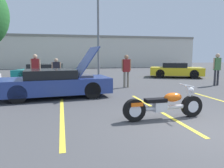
# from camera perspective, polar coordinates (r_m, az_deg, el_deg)

# --- Properties ---
(ground_plane) EXTENTS (80.00, 80.00, 0.00)m
(ground_plane) POSITION_cam_1_polar(r_m,az_deg,el_deg) (5.81, 23.23, -10.89)
(ground_plane) COLOR #474749
(parking_stripe_foreground) EXTENTS (0.12, 5.04, 0.01)m
(parking_stripe_foreground) POSITION_cam_1_polar(r_m,az_deg,el_deg) (6.65, -12.93, -8.10)
(parking_stripe_foreground) COLOR yellow
(parking_stripe_foreground) RESTS_ON ground
(parking_stripe_middle) EXTENTS (0.12, 5.04, 0.01)m
(parking_stripe_middle) POSITION_cam_1_polar(r_m,az_deg,el_deg) (7.30, 11.84, -6.65)
(parking_stripe_middle) COLOR yellow
(parking_stripe_middle) RESTS_ON ground
(far_building) EXTENTS (32.00, 4.20, 4.40)m
(far_building) POSITION_cam_1_polar(r_m,az_deg,el_deg) (31.78, -7.10, 8.58)
(far_building) COLOR beige
(far_building) RESTS_ON ground
(light_pole) EXTENTS (1.21, 0.28, 8.70)m
(light_pole) POSITION_cam_1_polar(r_m,az_deg,el_deg) (18.85, -3.42, 16.64)
(light_pole) COLOR slate
(light_pole) RESTS_ON ground
(motorcycle) EXTENTS (2.40, 0.70, 0.94)m
(motorcycle) POSITION_cam_1_polar(r_m,az_deg,el_deg) (6.29, 13.43, -5.48)
(motorcycle) COLOR black
(motorcycle) RESTS_ON ground
(show_car_hood_open) EXTENTS (4.70, 2.33, 2.13)m
(show_car_hood_open) POSITION_cam_1_polar(r_m,az_deg,el_deg) (9.53, -14.54, 0.25)
(show_car_hood_open) COLOR navy
(show_car_hood_open) RESTS_ON ground
(parked_car_right_row) EXTENTS (4.46, 3.46, 1.16)m
(parked_car_right_row) POSITION_cam_1_polar(r_m,az_deg,el_deg) (18.18, 16.31, 3.50)
(parked_car_right_row) COLOR yellow
(parked_car_right_row) RESTS_ON ground
(parked_car_mid_row) EXTENTS (4.88, 3.05, 1.15)m
(parked_car_mid_row) POSITION_cam_1_polar(r_m,az_deg,el_deg) (16.15, -16.47, 2.99)
(parked_car_mid_row) COLOR teal
(parked_car_mid_row) RESTS_ON ground
(spectator_near_motorcycle) EXTENTS (0.52, 0.23, 1.78)m
(spectator_near_motorcycle) POSITION_cam_1_polar(r_m,az_deg,el_deg) (11.91, 3.76, 4.17)
(spectator_near_motorcycle) COLOR gray
(spectator_near_motorcycle) RESTS_ON ground
(spectator_by_show_car) EXTENTS (0.52, 0.24, 1.86)m
(spectator_by_show_car) POSITION_cam_1_polar(r_m,az_deg,el_deg) (14.07, 25.75, 4.18)
(spectator_by_show_car) COLOR #333338
(spectator_by_show_car) RESTS_ON ground
(spectator_midground) EXTENTS (0.52, 0.21, 1.59)m
(spectator_midground) POSITION_cam_1_polar(r_m,az_deg,el_deg) (12.88, -14.31, 3.63)
(spectator_midground) COLOR gray
(spectator_midground) RESTS_ON ground
(spectator_far_lot) EXTENTS (0.52, 0.24, 1.82)m
(spectator_far_lot) POSITION_cam_1_polar(r_m,az_deg,el_deg) (12.53, -19.36, 4.05)
(spectator_far_lot) COLOR gray
(spectator_far_lot) RESTS_ON ground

